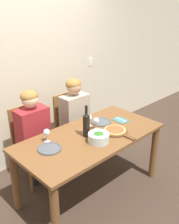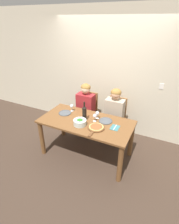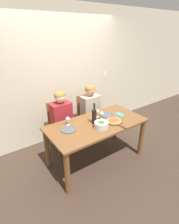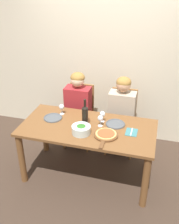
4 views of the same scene
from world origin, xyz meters
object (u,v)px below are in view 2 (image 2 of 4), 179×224
person_man (114,112)px  wine_glass_left (72,106)px  chair_right (115,118)px  fork_on_napkin (115,128)px  dinner_plate_left (65,113)px  wine_bottle (84,113)px  dinner_plate_right (106,121)px  wine_glass_centre (97,114)px  wine_glass_right (95,116)px  person_woman (85,105)px  broccoli_bowl (80,122)px  pizza_on_board (96,128)px  chair_left (88,112)px

person_man → wine_glass_left: bearing=-151.5°
chair_right → wine_glass_left: (-0.76, -0.53, 0.36)m
fork_on_napkin → dinner_plate_left: bearing=176.6°
wine_bottle → fork_on_napkin: wine_bottle is taller
dinner_plate_right → fork_on_napkin: size_ratio=1.37×
person_man → wine_glass_centre: person_man is taller
wine_bottle → wine_glass_right: 0.20m
person_woman → wine_bottle: 0.71m
wine_bottle → broccoli_bowl: size_ratio=1.59×
dinner_plate_right → wine_glass_centre: (-0.18, 0.03, 0.10)m
dinner_plate_left → pizza_on_board: pizza_on_board is taller
pizza_on_board → wine_glass_right: wine_glass_right is taller
person_woman → wine_glass_left: size_ratio=8.14×
dinner_plate_left → dinner_plate_right: (0.83, 0.07, 0.00)m
wine_glass_centre → fork_on_napkin: 0.44m
wine_glass_left → fork_on_napkin: bearing=-11.9°
dinner_plate_left → wine_glass_centre: size_ratio=1.64×
wine_glass_right → fork_on_napkin: wine_glass_right is taller
pizza_on_board → fork_on_napkin: size_ratio=2.40×
person_woman → dinner_plate_left: size_ratio=4.98×
wine_glass_left → person_man: bearing=28.5°
person_woman → chair_right: bearing=9.8°
pizza_on_board → wine_glass_left: size_ratio=2.87×
wine_glass_left → person_woman: bearing=77.5°
person_woman → dinner_plate_right: bearing=-36.2°
chair_right → pizza_on_board: bearing=-94.1°
wine_bottle → dinner_plate_left: wine_bottle is taller
chair_left → wine_glass_centre: (0.49, -0.58, 0.36)m
chair_left → broccoli_bowl: 1.01m
person_woman → dinner_plate_left: person_woman is taller
wine_glass_right → broccoli_bowl: bearing=-129.6°
person_man → wine_glass_right: bearing=-107.5°
dinner_plate_right → fork_on_napkin: bearing=-30.3°
dinner_plate_right → wine_glass_left: 0.77m
chair_right → broccoli_bowl: 1.03m
person_woman → person_man: bearing=0.0°
dinner_plate_left → fork_on_napkin: size_ratio=1.37×
chair_right → fork_on_napkin: chair_right is taller
chair_left → wine_bottle: (0.30, -0.73, 0.40)m
wine_bottle → chair_right: bearing=63.1°
wine_bottle → wine_glass_centre: 0.25m
chair_right → wine_glass_left: size_ratio=6.45×
person_man → dinner_plate_left: bearing=-146.3°
dinner_plate_left → pizza_on_board: size_ratio=0.57×
person_woman → chair_left: bearing=90.0°
person_woman → pizza_on_board: 0.99m
broccoli_bowl → dinner_plate_right: (0.36, 0.31, -0.04)m
chair_left → pizza_on_board: (0.60, -0.89, 0.27)m
wine_glass_right → dinner_plate_left: bearing=178.3°
pizza_on_board → wine_glass_right: size_ratio=2.87×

